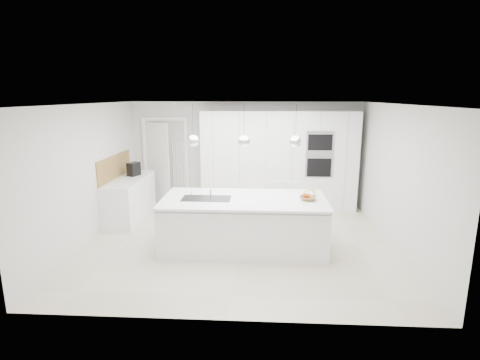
# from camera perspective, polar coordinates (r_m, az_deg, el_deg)

# --- Properties ---
(floor) EXTENTS (5.50, 5.50, 0.00)m
(floor) POSITION_cam_1_polar(r_m,az_deg,el_deg) (7.03, -0.14, -9.33)
(floor) COLOR beige
(floor) RESTS_ON ground
(wall_back) EXTENTS (5.50, 0.00, 5.50)m
(wall_back) POSITION_cam_1_polar(r_m,az_deg,el_deg) (9.11, 0.78, 3.98)
(wall_back) COLOR silver
(wall_back) RESTS_ON ground
(wall_left) EXTENTS (0.00, 5.00, 5.00)m
(wall_left) POSITION_cam_1_polar(r_m,az_deg,el_deg) (7.35, -22.09, 0.89)
(wall_left) COLOR silver
(wall_left) RESTS_ON ground
(ceiling) EXTENTS (5.50, 5.50, 0.00)m
(ceiling) POSITION_cam_1_polar(r_m,az_deg,el_deg) (6.51, -0.15, 11.51)
(ceiling) COLOR white
(ceiling) RESTS_ON wall_back
(tall_cabinets) EXTENTS (3.60, 0.60, 2.30)m
(tall_cabinets) POSITION_cam_1_polar(r_m,az_deg,el_deg) (8.84, 5.90, 2.98)
(tall_cabinets) COLOR white
(tall_cabinets) RESTS_ON floor
(oven_stack) EXTENTS (0.62, 0.04, 1.05)m
(oven_stack) POSITION_cam_1_polar(r_m,az_deg,el_deg) (8.59, 12.04, 3.83)
(oven_stack) COLOR #A5A5A8
(oven_stack) RESTS_ON tall_cabinets
(doorway_frame) EXTENTS (1.11, 0.08, 2.13)m
(doorway_frame) POSITION_cam_1_polar(r_m,az_deg,el_deg) (9.41, -11.19, 2.63)
(doorway_frame) COLOR white
(doorway_frame) RESTS_ON floor
(hallway_door) EXTENTS (0.76, 0.38, 2.00)m
(hallway_door) POSITION_cam_1_polar(r_m,az_deg,el_deg) (9.43, -12.73, 2.45)
(hallway_door) COLOR white
(hallway_door) RESTS_ON floor
(radiator) EXTENTS (0.32, 0.04, 1.40)m
(radiator) POSITION_cam_1_polar(r_m,az_deg,el_deg) (9.36, -9.26, 1.56)
(radiator) COLOR white
(radiator) RESTS_ON floor
(left_base_cabinets) EXTENTS (0.60, 1.80, 0.86)m
(left_base_cabinets) POSITION_cam_1_polar(r_m,az_deg,el_deg) (8.50, -16.39, -2.86)
(left_base_cabinets) COLOR white
(left_base_cabinets) RESTS_ON floor
(left_worktop) EXTENTS (0.62, 1.82, 0.04)m
(left_worktop) POSITION_cam_1_polar(r_m,az_deg,el_deg) (8.39, -16.58, 0.10)
(left_worktop) COLOR white
(left_worktop) RESTS_ON left_base_cabinets
(oak_backsplash) EXTENTS (0.02, 1.80, 0.50)m
(oak_backsplash) POSITION_cam_1_polar(r_m,az_deg,el_deg) (8.44, -18.54, 1.92)
(oak_backsplash) COLOR olive
(oak_backsplash) RESTS_ON wall_left
(island_base) EXTENTS (2.80, 1.20, 0.86)m
(island_base) POSITION_cam_1_polar(r_m,az_deg,el_deg) (6.59, 0.58, -6.86)
(island_base) COLOR white
(island_base) RESTS_ON floor
(island_worktop) EXTENTS (2.84, 1.40, 0.04)m
(island_worktop) POSITION_cam_1_polar(r_m,az_deg,el_deg) (6.50, 0.61, -2.98)
(island_worktop) COLOR white
(island_worktop) RESTS_ON island_base
(island_sink) EXTENTS (0.84, 0.44, 0.18)m
(island_sink) POSITION_cam_1_polar(r_m,az_deg,el_deg) (6.53, -5.13, -3.50)
(island_sink) COLOR #3F3F42
(island_sink) RESTS_ON island_worktop
(island_tap) EXTENTS (0.02, 0.02, 0.30)m
(island_tap) POSITION_cam_1_polar(r_m,az_deg,el_deg) (6.65, -4.50, -1.13)
(island_tap) COLOR white
(island_tap) RESTS_ON island_worktop
(pendant_left) EXTENTS (0.20, 0.20, 0.20)m
(pendant_left) POSITION_cam_1_polar(r_m,az_deg,el_deg) (6.34, -7.13, 5.94)
(pendant_left) COLOR white
(pendant_left) RESTS_ON ceiling
(pendant_mid) EXTENTS (0.20, 0.20, 0.20)m
(pendant_mid) POSITION_cam_1_polar(r_m,az_deg,el_deg) (6.25, 0.61, 5.94)
(pendant_mid) COLOR white
(pendant_mid) RESTS_ON ceiling
(pendant_right) EXTENTS (0.20, 0.20, 0.20)m
(pendant_right) POSITION_cam_1_polar(r_m,az_deg,el_deg) (6.27, 8.43, 5.82)
(pendant_right) COLOR white
(pendant_right) RESTS_ON ceiling
(fruit_bowl) EXTENTS (0.36, 0.36, 0.07)m
(fruit_bowl) POSITION_cam_1_polar(r_m,az_deg,el_deg) (6.48, 10.32, -2.73)
(fruit_bowl) COLOR olive
(fruit_bowl) RESTS_ON island_worktop
(espresso_machine) EXTENTS (0.27, 0.32, 0.29)m
(espresso_machine) POSITION_cam_1_polar(r_m,az_deg,el_deg) (8.62, -15.89, 1.61)
(espresso_machine) COLOR black
(espresso_machine) RESTS_ON left_worktop
(bar_stool_left) EXTENTS (0.38, 0.49, 0.99)m
(bar_stool_left) POSITION_cam_1_polar(r_m,az_deg,el_deg) (7.46, 5.70, -4.05)
(bar_stool_left) COLOR white
(bar_stool_left) RESTS_ON floor
(bar_stool_right) EXTENTS (0.38, 0.48, 0.97)m
(bar_stool_right) POSITION_cam_1_polar(r_m,az_deg,el_deg) (7.52, 7.70, -4.03)
(bar_stool_right) COLOR white
(bar_stool_right) RESTS_ON floor
(apple_a) EXTENTS (0.08, 0.08, 0.08)m
(apple_a) POSITION_cam_1_polar(r_m,az_deg,el_deg) (6.51, 10.26, -2.36)
(apple_a) COLOR red
(apple_a) RESTS_ON fruit_bowl
(apple_b) EXTENTS (0.07, 0.07, 0.07)m
(apple_b) POSITION_cam_1_polar(r_m,az_deg,el_deg) (6.50, 10.21, -2.39)
(apple_b) COLOR red
(apple_b) RESTS_ON fruit_bowl
(apple_c) EXTENTS (0.08, 0.08, 0.08)m
(apple_c) POSITION_cam_1_polar(r_m,az_deg,el_deg) (6.48, 10.01, -2.38)
(apple_c) COLOR red
(apple_c) RESTS_ON fruit_bowl
(banana_bunch) EXTENTS (0.25, 0.18, 0.23)m
(banana_bunch) POSITION_cam_1_polar(r_m,az_deg,el_deg) (6.48, 10.53, -1.94)
(banana_bunch) COLOR gold
(banana_bunch) RESTS_ON fruit_bowl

